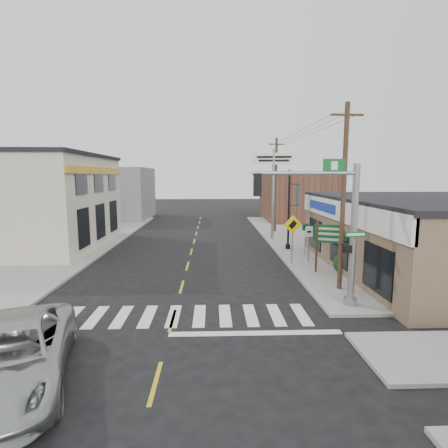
{
  "coord_description": "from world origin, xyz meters",
  "views": [
    {
      "loc": [
        1.52,
        -12.6,
        5.4
      ],
      "look_at": [
        2.15,
        6.22,
        2.8
      ],
      "focal_mm": 28.0,
      "sensor_mm": 36.0,
      "label": 1
    }
  ],
  "objects_px": {
    "traffic_signal_pole": "(337,220)",
    "dance_center_sign": "(274,172)",
    "bare_tree": "(365,214)",
    "suv": "(10,356)",
    "lamp_post": "(290,202)",
    "utility_pole_far": "(276,184)",
    "fire_hydrant": "(338,264)",
    "utility_pole_near": "(343,196)",
    "guide_sign": "(329,239)"
  },
  "relations": [
    {
      "from": "fire_hydrant",
      "to": "utility_pole_near",
      "type": "xyz_separation_m",
      "value": [
        -1.0,
        -2.92,
        3.96
      ]
    },
    {
      "from": "bare_tree",
      "to": "utility_pole_far",
      "type": "bearing_deg",
      "value": 95.64
    },
    {
      "from": "traffic_signal_pole",
      "to": "dance_center_sign",
      "type": "relative_size",
      "value": 0.79
    },
    {
      "from": "lamp_post",
      "to": "utility_pole_far",
      "type": "relative_size",
      "value": 0.67
    },
    {
      "from": "utility_pole_near",
      "to": "guide_sign",
      "type": "bearing_deg",
      "value": 79.66
    },
    {
      "from": "dance_center_sign",
      "to": "utility_pole_near",
      "type": "xyz_separation_m",
      "value": [
        0.9,
        -13.24,
        -1.2
      ]
    },
    {
      "from": "dance_center_sign",
      "to": "bare_tree",
      "type": "relative_size",
      "value": 1.72
    },
    {
      "from": "lamp_post",
      "to": "utility_pole_near",
      "type": "bearing_deg",
      "value": -112.12
    },
    {
      "from": "utility_pole_near",
      "to": "traffic_signal_pole",
      "type": "bearing_deg",
      "value": -118.14
    },
    {
      "from": "fire_hydrant",
      "to": "guide_sign",
      "type": "bearing_deg",
      "value": -177.42
    },
    {
      "from": "suv",
      "to": "lamp_post",
      "type": "distance_m",
      "value": 19.67
    },
    {
      "from": "traffic_signal_pole",
      "to": "fire_hydrant",
      "type": "xyz_separation_m",
      "value": [
        2.0,
        5.0,
        -3.14
      ]
    },
    {
      "from": "suv",
      "to": "dance_center_sign",
      "type": "bearing_deg",
      "value": 46.34
    },
    {
      "from": "lamp_post",
      "to": "traffic_signal_pole",
      "type": "bearing_deg",
      "value": -117.77
    },
    {
      "from": "traffic_signal_pole",
      "to": "guide_sign",
      "type": "height_order",
      "value": "traffic_signal_pole"
    },
    {
      "from": "suv",
      "to": "bare_tree",
      "type": "distance_m",
      "value": 15.47
    },
    {
      "from": "dance_center_sign",
      "to": "utility_pole_far",
      "type": "height_order",
      "value": "utility_pole_far"
    },
    {
      "from": "suv",
      "to": "traffic_signal_pole",
      "type": "distance_m",
      "value": 11.73
    },
    {
      "from": "bare_tree",
      "to": "suv",
      "type": "bearing_deg",
      "value": -146.88
    },
    {
      "from": "bare_tree",
      "to": "utility_pole_near",
      "type": "height_order",
      "value": "utility_pole_near"
    },
    {
      "from": "utility_pole_near",
      "to": "lamp_post",
      "type": "bearing_deg",
      "value": 90.33
    },
    {
      "from": "lamp_post",
      "to": "dance_center_sign",
      "type": "xyz_separation_m",
      "value": [
        -0.48,
        4.17,
        2.15
      ]
    },
    {
      "from": "suv",
      "to": "utility_pole_far",
      "type": "xyz_separation_m",
      "value": [
        11.19,
        24.24,
        3.78
      ]
    },
    {
      "from": "suv",
      "to": "dance_center_sign",
      "type": "relative_size",
      "value": 0.8
    },
    {
      "from": "traffic_signal_pole",
      "to": "dance_center_sign",
      "type": "distance_m",
      "value": 15.45
    },
    {
      "from": "lamp_post",
      "to": "utility_pole_near",
      "type": "distance_m",
      "value": 9.13
    },
    {
      "from": "suv",
      "to": "traffic_signal_pole",
      "type": "xyz_separation_m",
      "value": [
        10.18,
        5.1,
        2.83
      ]
    },
    {
      "from": "traffic_signal_pole",
      "to": "lamp_post",
      "type": "distance_m",
      "value": 11.16
    },
    {
      "from": "traffic_signal_pole",
      "to": "lamp_post",
      "type": "relative_size",
      "value": 1.01
    },
    {
      "from": "guide_sign",
      "to": "utility_pole_near",
      "type": "distance_m",
      "value": 3.87
    },
    {
      "from": "fire_hydrant",
      "to": "utility_pole_near",
      "type": "relative_size",
      "value": 0.09
    },
    {
      "from": "bare_tree",
      "to": "utility_pole_far",
      "type": "distance_m",
      "value": 16.03
    },
    {
      "from": "bare_tree",
      "to": "lamp_post",
      "type": "bearing_deg",
      "value": 104.13
    },
    {
      "from": "traffic_signal_pole",
      "to": "dance_center_sign",
      "type": "bearing_deg",
      "value": 81.74
    },
    {
      "from": "bare_tree",
      "to": "fire_hydrant",
      "type": "bearing_deg",
      "value": 107.93
    },
    {
      "from": "guide_sign",
      "to": "lamp_post",
      "type": "relative_size",
      "value": 0.48
    },
    {
      "from": "traffic_signal_pole",
      "to": "suv",
      "type": "bearing_deg",
      "value": -161.3
    },
    {
      "from": "fire_hydrant",
      "to": "dance_center_sign",
      "type": "relative_size",
      "value": 0.1
    },
    {
      "from": "fire_hydrant",
      "to": "bare_tree",
      "type": "relative_size",
      "value": 0.17
    },
    {
      "from": "utility_pole_far",
      "to": "traffic_signal_pole",
      "type": "bearing_deg",
      "value": -100.46
    },
    {
      "from": "fire_hydrant",
      "to": "traffic_signal_pole",
      "type": "bearing_deg",
      "value": -111.84
    },
    {
      "from": "fire_hydrant",
      "to": "utility_pole_near",
      "type": "distance_m",
      "value": 5.03
    },
    {
      "from": "dance_center_sign",
      "to": "bare_tree",
      "type": "bearing_deg",
      "value": -73.17
    },
    {
      "from": "suv",
      "to": "traffic_signal_pole",
      "type": "bearing_deg",
      "value": 9.66
    },
    {
      "from": "lamp_post",
      "to": "suv",
      "type": "bearing_deg",
      "value": -148.31
    },
    {
      "from": "lamp_post",
      "to": "utility_pole_near",
      "type": "height_order",
      "value": "utility_pole_near"
    },
    {
      "from": "guide_sign",
      "to": "utility_pole_far",
      "type": "xyz_separation_m",
      "value": [
        -0.41,
        14.17,
        2.65
      ]
    },
    {
      "from": "bare_tree",
      "to": "dance_center_sign",
      "type": "bearing_deg",
      "value": 101.58
    },
    {
      "from": "suv",
      "to": "utility_pole_near",
      "type": "distance_m",
      "value": 13.78
    },
    {
      "from": "suv",
      "to": "guide_sign",
      "type": "bearing_deg",
      "value": 24.04
    }
  ]
}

